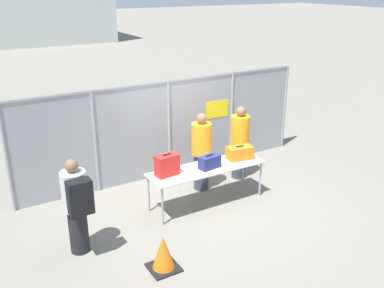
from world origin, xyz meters
TOP-DOWN VIEW (x-y plane):
  - ground_plane at (0.00, 0.00)m, footprint 120.00×120.00m
  - fence_section at (0.01, 1.62)m, footprint 6.80×0.07m
  - inspection_table at (-0.04, 0.01)m, footprint 2.34×0.70m
  - suitcase_red at (-0.85, 0.09)m, footprint 0.45×0.29m
  - suitcase_navy at (-0.01, -0.04)m, footprint 0.45×0.27m
  - suitcase_orange at (0.76, 0.03)m, footprint 0.54×0.35m
  - traveler_hooded at (-2.67, -0.36)m, footprint 0.40×0.62m
  - security_worker_near at (0.21, 0.61)m, footprint 0.41×0.41m
  - security_worker_far at (1.23, 0.66)m, footprint 0.41×0.41m
  - utility_trailer at (1.73, 4.20)m, footprint 4.56×2.04m
  - traffic_cone at (-1.71, -1.41)m, footprint 0.45×0.45m

SIDE VIEW (x-z plane):
  - ground_plane at x=0.00m, z-range 0.00..0.00m
  - traffic_cone at x=-1.71m, z-range -0.02..0.54m
  - utility_trailer at x=1.73m, z-range 0.06..0.80m
  - inspection_table at x=-0.04m, z-range 0.33..1.10m
  - security_worker_far at x=1.23m, z-range 0.03..1.67m
  - security_worker_near at x=0.21m, z-range 0.03..1.69m
  - traveler_hooded at x=-2.67m, z-range 0.08..1.70m
  - suitcase_navy at x=-0.01m, z-range 0.76..1.04m
  - suitcase_orange at x=0.76m, z-range 0.76..1.04m
  - suitcase_red at x=-0.85m, z-range 0.76..1.18m
  - fence_section at x=0.01m, z-range 0.05..2.21m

